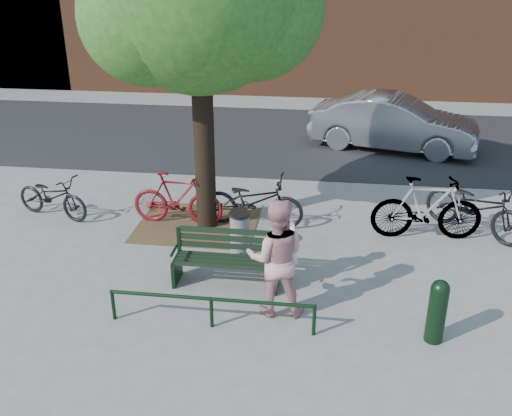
# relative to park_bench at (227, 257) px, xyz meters

# --- Properties ---
(ground) EXTENTS (90.00, 90.00, 0.00)m
(ground) POSITION_rel_park_bench_xyz_m (0.00, -0.08, -0.48)
(ground) COLOR gray
(ground) RESTS_ON ground
(dirt_pit) EXTENTS (2.40, 2.00, 0.02)m
(dirt_pit) POSITION_rel_park_bench_xyz_m (-1.00, 2.12, -0.47)
(dirt_pit) COLOR brown
(dirt_pit) RESTS_ON ground
(road) EXTENTS (40.00, 7.00, 0.01)m
(road) POSITION_rel_park_bench_xyz_m (0.00, 8.42, -0.47)
(road) COLOR black
(road) RESTS_ON ground
(park_bench) EXTENTS (1.74, 0.54, 0.97)m
(park_bench) POSITION_rel_park_bench_xyz_m (0.00, 0.00, 0.00)
(park_bench) COLOR black
(park_bench) RESTS_ON ground
(guard_railing) EXTENTS (3.06, 0.06, 0.51)m
(guard_railing) POSITION_rel_park_bench_xyz_m (0.00, -1.28, -0.08)
(guard_railing) COLOR black
(guard_railing) RESTS_ON ground
(person_left) EXTENTS (0.64, 0.56, 1.49)m
(person_left) POSITION_rel_park_bench_xyz_m (0.95, 0.07, 0.27)
(person_left) COLOR silver
(person_left) RESTS_ON ground
(person_right) EXTENTS (0.97, 0.79, 1.86)m
(person_right) POSITION_rel_park_bench_xyz_m (0.89, -0.74, 0.45)
(person_right) COLOR tan
(person_right) RESTS_ON ground
(bollard) EXTENTS (0.26, 0.26, 0.98)m
(bollard) POSITION_rel_park_bench_xyz_m (3.20, -1.18, 0.05)
(bollard) COLOR black
(bollard) RESTS_ON ground
(litter_bin) EXTENTS (0.39, 0.39, 0.80)m
(litter_bin) POSITION_rel_park_bench_xyz_m (0.05, 1.07, -0.07)
(litter_bin) COLOR gray
(litter_bin) RESTS_ON ground
(bicycle_a) EXTENTS (1.86, 1.09, 0.92)m
(bicycle_a) POSITION_rel_park_bench_xyz_m (-4.07, 2.12, -0.02)
(bicycle_a) COLOR black
(bicycle_a) RESTS_ON ground
(bicycle_b) EXTENTS (1.89, 0.61, 1.12)m
(bicycle_b) POSITION_rel_park_bench_xyz_m (-1.39, 2.12, 0.08)
(bicycle_b) COLOR #5E0D12
(bicycle_b) RESTS_ON ground
(bicycle_c) EXTENTS (2.10, 0.85, 1.08)m
(bicycle_c) POSITION_rel_park_bench_xyz_m (0.12, 2.25, 0.06)
(bicycle_c) COLOR black
(bicycle_c) RESTS_ON ground
(bicycle_d) EXTENTS (2.13, 0.73, 1.26)m
(bicycle_d) POSITION_rel_park_bench_xyz_m (3.49, 2.12, 0.15)
(bicycle_d) COLOR gray
(bicycle_d) RESTS_ON ground
(bicycle_e) EXTENTS (2.11, 1.96, 1.13)m
(bicycle_e) POSITION_rel_park_bench_xyz_m (4.48, 2.47, 0.08)
(bicycle_e) COLOR black
(bicycle_e) RESTS_ON ground
(parked_car) EXTENTS (4.84, 2.73, 1.51)m
(parked_car) POSITION_rel_park_bench_xyz_m (3.35, 7.77, 0.28)
(parked_car) COLOR gray
(parked_car) RESTS_ON ground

